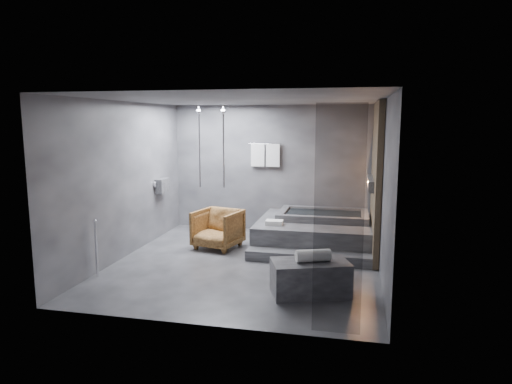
# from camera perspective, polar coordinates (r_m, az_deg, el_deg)

# --- Properties ---
(room) EXTENTS (5.00, 5.04, 2.82)m
(room) POSITION_cam_1_polar(r_m,az_deg,el_deg) (7.86, 1.97, 3.61)
(room) COLOR #2D2D2F
(room) RESTS_ON ground
(tub_deck) EXTENTS (2.20, 2.00, 0.50)m
(tub_deck) POSITION_cam_1_polar(r_m,az_deg,el_deg) (9.21, 7.32, -5.02)
(tub_deck) COLOR #323234
(tub_deck) RESTS_ON ground
(tub_step) EXTENTS (2.20, 0.36, 0.18)m
(tub_step) POSITION_cam_1_polar(r_m,az_deg,el_deg) (8.12, 6.54, -8.10)
(tub_step) COLOR #323234
(tub_step) RESTS_ON ground
(concrete_bench) EXTENTS (1.22, 0.92, 0.49)m
(concrete_bench) POSITION_cam_1_polar(r_m,az_deg,el_deg) (6.65, 6.78, -10.60)
(concrete_bench) COLOR #302F32
(concrete_bench) RESTS_ON ground
(driftwood_chair) EXTENTS (0.98, 0.99, 0.75)m
(driftwood_chair) POSITION_cam_1_polar(r_m,az_deg,el_deg) (8.92, -4.80, -4.60)
(driftwood_chair) COLOR #4C2D13
(driftwood_chair) RESTS_ON ground
(rolled_towel) EXTENTS (0.52, 0.35, 0.18)m
(rolled_towel) POSITION_cam_1_polar(r_m,az_deg,el_deg) (6.54, 7.15, -7.89)
(rolled_towel) COLOR white
(rolled_towel) RESTS_ON concrete_bench
(deck_towel) EXTENTS (0.33, 0.25, 0.09)m
(deck_towel) POSITION_cam_1_polar(r_m,az_deg,el_deg) (8.68, 2.29, -3.83)
(deck_towel) COLOR white
(deck_towel) RESTS_ON tub_deck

